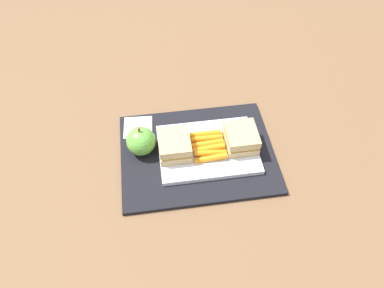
# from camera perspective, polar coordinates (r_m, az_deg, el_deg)

# --- Properties ---
(ground_plane) EXTENTS (2.40, 2.40, 0.00)m
(ground_plane) POSITION_cam_1_polar(r_m,az_deg,el_deg) (0.88, 0.81, -1.63)
(ground_plane) COLOR brown
(lunchbag_mat) EXTENTS (0.36, 0.28, 0.01)m
(lunchbag_mat) POSITION_cam_1_polar(r_m,az_deg,el_deg) (0.87, 0.81, -1.44)
(lunchbag_mat) COLOR black
(lunchbag_mat) RESTS_ON ground_plane
(food_tray) EXTENTS (0.23, 0.17, 0.01)m
(food_tray) POSITION_cam_1_polar(r_m,az_deg,el_deg) (0.87, 2.45, -0.81)
(food_tray) COLOR white
(food_tray) RESTS_ON lunchbag_mat
(sandwich_half_left) EXTENTS (0.07, 0.08, 0.04)m
(sandwich_half_left) POSITION_cam_1_polar(r_m,az_deg,el_deg) (0.86, 7.63, 0.93)
(sandwich_half_left) COLOR tan
(sandwich_half_left) RESTS_ON food_tray
(sandwich_half_right) EXTENTS (0.07, 0.08, 0.04)m
(sandwich_half_right) POSITION_cam_1_polar(r_m,az_deg,el_deg) (0.84, -2.74, -0.22)
(sandwich_half_right) COLOR tan
(sandwich_half_right) RESTS_ON food_tray
(carrot_sticks_bundle) EXTENTS (0.08, 0.09, 0.02)m
(carrot_sticks_bundle) POSITION_cam_1_polar(r_m,az_deg,el_deg) (0.86, 2.53, -0.26)
(carrot_sticks_bundle) COLOR orange
(carrot_sticks_bundle) RESTS_ON food_tray
(apple) EXTENTS (0.07, 0.07, 0.08)m
(apple) POSITION_cam_1_polar(r_m,az_deg,el_deg) (0.86, -7.93, 0.45)
(apple) COLOR #66B742
(apple) RESTS_ON lunchbag_mat
(paper_napkin) EXTENTS (0.07, 0.07, 0.00)m
(paper_napkin) POSITION_cam_1_polar(r_m,az_deg,el_deg) (0.93, -8.37, 2.57)
(paper_napkin) COLOR white
(paper_napkin) RESTS_ON lunchbag_mat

